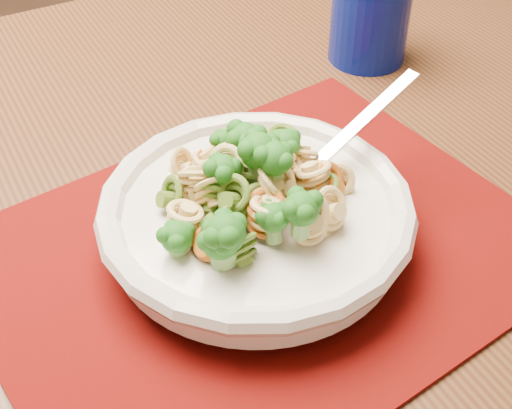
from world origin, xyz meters
name	(u,v)px	position (x,y,z in m)	size (l,w,h in m)	color
dining_table	(203,313)	(0.22, -0.69, 0.67)	(1.42, 0.93, 0.77)	#4E2F15
placemat	(262,252)	(0.26, -0.74, 0.77)	(0.42, 0.33, 0.00)	#580703
pasta_bowl	(256,216)	(0.26, -0.73, 0.80)	(0.24, 0.24, 0.05)	beige
pasta_broccoli_heap	(256,198)	(0.26, -0.73, 0.82)	(0.21, 0.21, 0.06)	tan
fork	(299,180)	(0.30, -0.72, 0.82)	(0.19, 0.02, 0.01)	silver
tumbler	(370,14)	(0.50, -0.52, 0.82)	(0.08, 0.08, 0.10)	#041160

